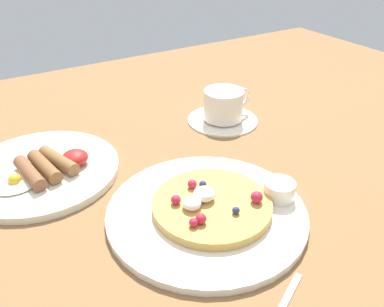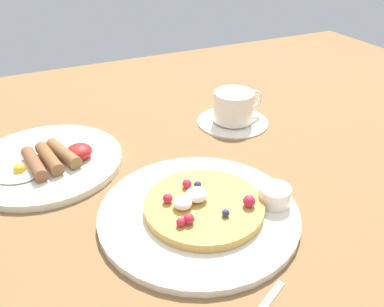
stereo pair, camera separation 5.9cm
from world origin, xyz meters
TOP-DOWN VIEW (x-y plane):
  - ground_plane at (0.00, 0.00)cm, footprint 183.14×130.55cm
  - pancake_plate at (-0.26, -8.90)cm, footprint 29.01×29.01cm
  - pancake_with_berries at (0.56, -9.22)cm, footprint 17.27×17.27cm
  - syrup_ramekin at (10.74, -12.20)cm, footprint 4.69×4.69cm
  - breakfast_plate at (-17.97, 14.82)cm, footprint 26.17×26.17cm
  - fried_breakfast at (-17.23, 12.72)cm, footprint 16.10×10.71cm
  - coffee_saucer at (19.83, 15.09)cm, footprint 14.80×14.80cm
  - coffee_cup at (19.99, 15.10)cm, footprint 11.36×8.23cm

SIDE VIEW (x-z plane):
  - ground_plane at x=0.00cm, z-range -3.00..0.00cm
  - coffee_saucer at x=19.83cm, z-range 0.00..0.70cm
  - pancake_plate at x=-0.26cm, z-range 0.00..1.13cm
  - breakfast_plate at x=-17.97cm, z-range 0.00..1.22cm
  - pancake_with_berries at x=0.56cm, z-range 0.35..3.60cm
  - fried_breakfast at x=-17.23cm, z-range 0.91..3.56cm
  - syrup_ramekin at x=10.74cm, z-range 1.17..3.94cm
  - coffee_cup at x=19.99cm, z-range 0.81..6.95cm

